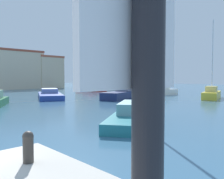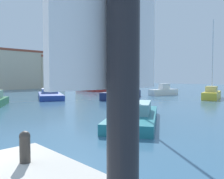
# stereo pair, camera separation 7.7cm
# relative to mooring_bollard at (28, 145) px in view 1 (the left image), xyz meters

# --- Properties ---
(water) EXTENTS (160.00, 160.00, 0.00)m
(water) POSITION_rel_mooring_bollard_xyz_m (13.73, 21.86, -1.46)
(water) COLOR #38607F
(water) RESTS_ON ground
(mooring_bollard) EXTENTS (0.22, 0.22, 0.63)m
(mooring_bollard) POSITION_rel_mooring_bollard_xyz_m (0.00, 0.00, 0.00)
(mooring_bollard) COLOR #38332D
(mooring_bollard) RESTS_ON pier_quay
(motorboat_blue_behind_lamppost) EXTENTS (6.31, 9.00, 1.26)m
(motorboat_blue_behind_lamppost) POSITION_rel_mooring_bollard_xyz_m (14.04, 24.21, -1.01)
(motorboat_blue_behind_lamppost) COLOR #233D93
(motorboat_blue_behind_lamppost) RESTS_ON water
(sailboat_red_center_channel) EXTENTS (3.12, 7.96, 12.85)m
(sailboat_red_center_channel) POSITION_rel_mooring_bollard_xyz_m (28.43, 33.42, -0.89)
(sailboat_red_center_channel) COLOR #B22823
(sailboat_red_center_channel) RESTS_ON water
(sailboat_yellow_inner_mooring) EXTENTS (6.72, 3.57, 10.34)m
(sailboat_yellow_inner_mooring) POSITION_rel_mooring_bollard_xyz_m (28.94, 8.55, -0.81)
(sailboat_yellow_inner_mooring) COLOR gold
(sailboat_yellow_inner_mooring) RESTS_ON water
(motorboat_navy_distant_north) EXTENTS (8.65, 4.99, 1.79)m
(motorboat_navy_distant_north) POSITION_rel_mooring_bollard_xyz_m (20.82, 17.07, -0.84)
(motorboat_navy_distant_north) COLOR #19234C
(motorboat_navy_distant_north) RESTS_ON water
(sailboat_teal_near_pier) EXTENTS (8.00, 6.60, 9.12)m
(sailboat_teal_near_pier) POSITION_rel_mooring_bollard_xyz_m (9.24, 5.05, -0.98)
(sailboat_teal_near_pier) COLOR #1E707A
(sailboat_teal_near_pier) RESTS_ON water
(motorboat_white_far_right) EXTENTS (5.28, 2.50, 1.84)m
(motorboat_white_far_right) POSITION_rel_mooring_bollard_xyz_m (29.69, 16.52, -0.84)
(motorboat_white_far_right) COLOR white
(motorboat_white_far_right) RESTS_ON water
(yacht_club) EXTENTS (11.22, 7.33, 9.36)m
(yacht_club) POSITION_rel_mooring_bollard_xyz_m (21.15, 53.02, 3.23)
(yacht_club) COLOR beige
(yacht_club) RESTS_ON ground
(warehouse_block) EXTENTS (6.56, 8.47, 8.42)m
(warehouse_block) POSITION_rel_mooring_bollard_xyz_m (29.09, 53.28, 2.76)
(warehouse_block) COLOR beige
(warehouse_block) RESTS_ON ground
(harbor_office) EXTENTS (11.90, 7.47, 12.49)m
(harbor_office) POSITION_rel_mooring_bollard_xyz_m (42.61, 47.03, 4.79)
(harbor_office) COLOR #B2A893
(harbor_office) RESTS_ON ground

